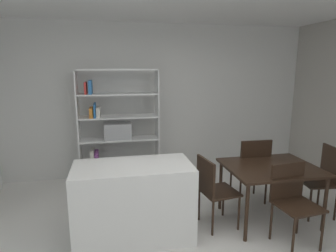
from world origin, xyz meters
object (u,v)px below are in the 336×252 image
Objects in this scene: kitchen_island at (134,202)px; open_bookshelf at (114,131)px; dining_chair_window_side at (324,175)px; dining_chair_near at (292,196)px; dining_chair_far at (252,166)px; dining_table at (271,171)px; dining_chair_island_side at (213,186)px.

open_bookshelf is (-0.17, 1.67, 0.47)m from kitchen_island.
dining_chair_near is at bearing -52.91° from dining_chair_window_side.
dining_chair_far reaches higher than dining_chair_window_side.
open_bookshelf is at bearing 139.78° from dining_table.
dining_chair_island_side is (-0.78, -0.01, -0.13)m from dining_table.
open_bookshelf is 2.53m from dining_table.
dining_chair_window_side is at bearing 150.37° from dining_chair_far.
dining_chair_far is 0.92m from dining_chair_window_side.
dining_chair_window_side is (0.79, -0.48, -0.02)m from dining_chair_far.
dining_chair_far is 1.07× the size of dining_chair_near.
dining_chair_near is (-0.01, -0.95, -0.03)m from dining_chair_far.
dining_chair_window_side is at bearing 24.12° from dining_chair_near.
kitchen_island is 0.69× the size of open_bookshelf.
open_bookshelf reaches higher than dining_table.
dining_table is 1.21× the size of dining_chair_window_side.
kitchen_island is 1.79m from dining_chair_near.
dining_chair_far is (1.74, 0.51, 0.13)m from kitchen_island.
open_bookshelf reaches higher than dining_chair_window_side.
dining_chair_island_side is 1.57m from dining_chair_window_side.
dining_chair_near is at bearing -13.97° from kitchen_island.
dining_table is (1.75, 0.04, 0.22)m from kitchen_island.
dining_chair_far is (-0.00, 0.47, -0.09)m from dining_table.
dining_chair_far is at bearing 90.37° from dining_table.
dining_chair_island_side is (0.97, 0.03, 0.09)m from kitchen_island.
dining_chair_far is at bearing -114.69° from dining_chair_window_side.
dining_chair_island_side reaches higher than kitchen_island.
dining_chair_near is at bearing -91.21° from dining_table.
dining_chair_island_side is at bearing 142.70° from dining_chair_near.
dining_table is 0.79m from dining_chair_window_side.
dining_chair_island_side is 0.90m from dining_chair_near.
open_bookshelf is 2.86m from dining_chair_near.
dining_chair_far is 0.92m from dining_chair_island_side.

